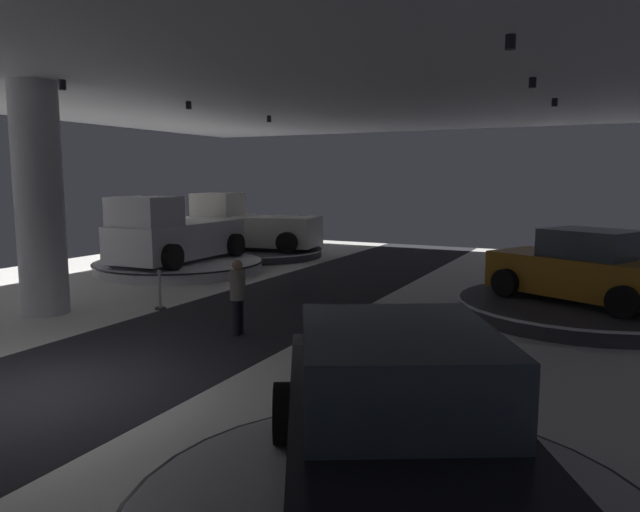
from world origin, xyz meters
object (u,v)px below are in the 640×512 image
Objects in this scene: display_car_near_right at (395,432)px; display_car_far_right at (584,269)px; pickup_truck_deep_left at (248,226)px; column_left at (39,200)px; display_platform_far_right at (581,307)px; display_platform_deep_left at (256,252)px; pickup_truck_far_left at (173,235)px; visitor_walking_near at (238,292)px; display_platform_far_left at (180,265)px.

display_car_far_right reaches higher than display_car_near_right.
pickup_truck_deep_left reaches higher than display_car_near_right.
column_left reaches higher than display_car_far_right.
column_left is 13.15m from display_platform_far_right.
pickup_truck_deep_left is at bearing -171.51° from display_platform_deep_left.
display_platform_far_right is (1.07, 10.44, -0.90)m from display_car_near_right.
display_platform_far_right is 13.10m from pickup_truck_far_left.
pickup_truck_deep_left is 3.49× the size of visitor_walking_near.
display_platform_deep_left is 0.96× the size of display_platform_far_left.
display_platform_far_left is at bearing 174.81° from display_platform_far_right.
visitor_walking_near is at bearing -42.89° from display_platform_far_left.
pickup_truck_far_left is at bearing 176.21° from display_platform_far_right.
display_platform_far_right is (12.76, -5.74, 0.02)m from display_platform_deep_left.
pickup_truck_far_left is (-1.31, 6.26, -1.45)m from column_left.
visitor_walking_near is at bearing -141.66° from display_platform_far_right.
pickup_truck_far_left is at bearing 136.60° from display_car_near_right.
display_platform_far_left is (0.05, -4.50, -1.06)m from pickup_truck_deep_left.
display_car_near_right is at bearing -54.13° from display_platform_deep_left.
pickup_truck_far_left reaches higher than visitor_walking_near.
display_platform_far_right is at bearing 153.49° from display_car_far_right.
pickup_truck_deep_left is at bearing 90.60° from display_platform_far_left.
display_platform_far_right is 0.93m from display_car_far_right.
display_platform_far_right is at bearing 84.15° from display_car_near_right.
visitor_walking_near is at bearing 134.29° from display_car_near_right.
display_platform_far_right is at bearing -5.19° from display_platform_far_left.
display_car_near_right is 20.11m from pickup_truck_deep_left.
column_left is 5.68m from visitor_walking_near.
pickup_truck_far_left reaches higher than pickup_truck_deep_left.
display_platform_far_right is (13.08, -5.69, -1.06)m from pickup_truck_deep_left.
column_left is 13.02m from display_car_far_right.
display_car_near_right is 0.82× the size of pickup_truck_deep_left.
display_platform_deep_left is 5.01m from pickup_truck_far_left.
pickup_truck_deep_left is 1.22× the size of display_car_far_right.
visitor_walking_near reaches higher than display_platform_far_right.
display_car_far_right is at bearing 38.14° from visitor_walking_near.
display_platform_far_left is at bearing 135.83° from display_car_near_right.
display_platform_far_left is (-13.06, 1.20, -0.93)m from display_car_far_right.
visitor_walking_near is (6.73, -10.71, -0.36)m from pickup_truck_deep_left.
pickup_truck_far_left is (-11.95, 11.30, 0.20)m from display_car_near_right.
pickup_truck_deep_left is at bearing 156.49° from display_car_far_right.
pickup_truck_deep_left is 14.30m from display_platform_far_right.
pickup_truck_deep_left is at bearing 122.13° from visitor_walking_near.
display_platform_deep_left is at bearing 120.79° from visitor_walking_near.
pickup_truck_far_left is (0.01, -0.32, 1.10)m from display_platform_far_left.
column_left is at bearing -82.97° from pickup_truck_deep_left.
pickup_truck_deep_left reaches higher than visitor_walking_near.
display_platform_deep_left is at bearing 86.59° from display_platform_far_left.
display_car_far_right is 0.85× the size of pickup_truck_far_left.
pickup_truck_far_left is (0.06, -4.83, 0.04)m from pickup_truck_deep_left.
pickup_truck_deep_left is 14.30m from display_car_far_right.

